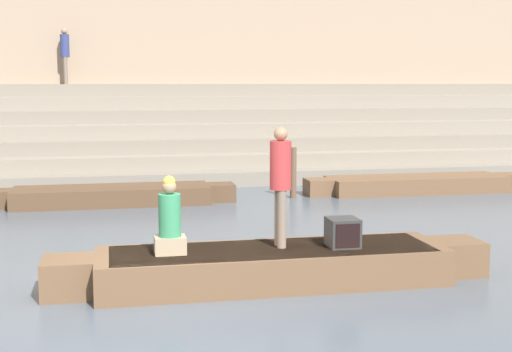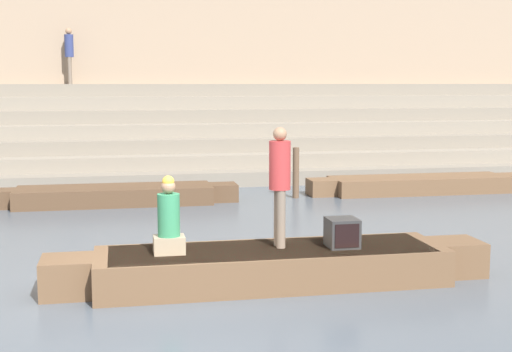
{
  "view_description": "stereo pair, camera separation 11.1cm",
  "coord_description": "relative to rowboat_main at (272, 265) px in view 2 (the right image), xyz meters",
  "views": [
    {
      "loc": [
        -0.71,
        -9.31,
        2.89
      ],
      "look_at": [
        1.54,
        1.65,
        1.42
      ],
      "focal_mm": 50.0,
      "sensor_mm": 36.0,
      "label": 1
    },
    {
      "loc": [
        -0.6,
        -9.33,
        2.89
      ],
      "look_at": [
        1.54,
        1.65,
        1.42
      ],
      "focal_mm": 50.0,
      "sensor_mm": 36.0,
      "label": 2
    }
  ],
  "objects": [
    {
      "name": "back_wall",
      "position": [
        -1.54,
        15.34,
        4.08
      ],
      "size": [
        34.2,
        1.28,
        8.77
      ],
      "color": "tan",
      "rests_on": "ground"
    },
    {
      "name": "moored_boat_shore",
      "position": [
        5.68,
        7.69,
        -0.05
      ],
      "size": [
        6.06,
        1.33,
        0.42
      ],
      "rotation": [
        0.0,
        0.0,
        -0.06
      ],
      "color": "brown",
      "rests_on": "ground"
    },
    {
      "name": "ghat_steps",
      "position": [
        -1.54,
        12.86,
        0.74
      ],
      "size": [
        36.0,
        5.26,
        2.83
      ],
      "color": "gray",
      "rests_on": "ground"
    },
    {
      "name": "person_rowing",
      "position": [
        -1.47,
        0.01,
        0.69
      ],
      "size": [
        0.43,
        0.34,
        1.1
      ],
      "rotation": [
        0.0,
        0.0,
        0.29
      ],
      "color": "gray",
      "rests_on": "rowboat_main"
    },
    {
      "name": "person_standing",
      "position": [
        0.14,
        0.12,
        1.26
      ],
      "size": [
        0.31,
        0.31,
        1.74
      ],
      "rotation": [
        0.0,
        0.0,
        -0.08
      ],
      "color": "#756656",
      "rests_on": "rowboat_main"
    },
    {
      "name": "person_on_steps",
      "position": [
        -3.61,
        14.37,
        3.62
      ],
      "size": [
        0.29,
        0.29,
        1.8
      ],
      "rotation": [
        0.0,
        0.0,
        3.89
      ],
      "color": "#756656",
      "rests_on": "ghat_steps"
    },
    {
      "name": "ground_plane",
      "position": [
        -1.54,
        -0.45,
        -0.28
      ],
      "size": [
        120.0,
        120.0,
        0.0
      ],
      "primitive_type": "plane",
      "color": "#4C5660"
    },
    {
      "name": "mooring_post",
      "position": [
        2.23,
        7.41,
        0.36
      ],
      "size": [
        0.16,
        0.16,
        1.28
      ],
      "primitive_type": "cylinder",
      "color": "brown",
      "rests_on": "ground"
    },
    {
      "name": "tv_set",
      "position": [
        1.03,
        -0.08,
        0.45
      ],
      "size": [
        0.44,
        0.46,
        0.42
      ],
      "rotation": [
        0.0,
        0.0,
        0.13
      ],
      "color": "#2D2D2D",
      "rests_on": "rowboat_main"
    },
    {
      "name": "moored_boat_distant",
      "position": [
        -2.24,
        7.36,
        -0.05
      ],
      "size": [
        5.9,
        1.33,
        0.42
      ],
      "rotation": [
        0.0,
        0.0,
        0.02
      ],
      "color": "brown",
      "rests_on": "ground"
    },
    {
      "name": "rowboat_main",
      "position": [
        0.0,
        0.0,
        0.0
      ],
      "size": [
        6.44,
        1.48,
        0.52
      ],
      "rotation": [
        0.0,
        0.0,
        -0.06
      ],
      "color": "brown",
      "rests_on": "ground"
    }
  ]
}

